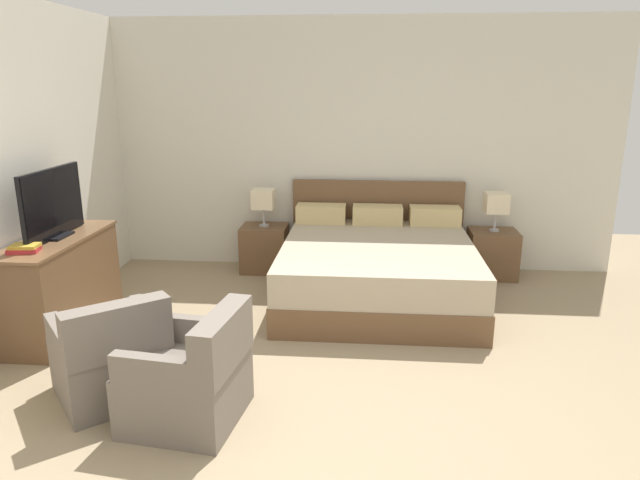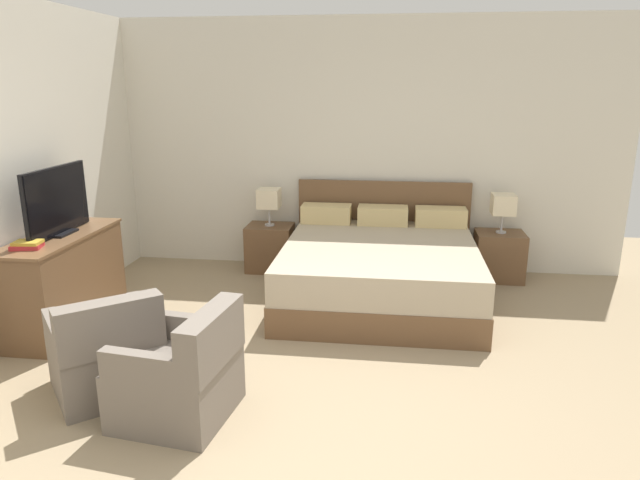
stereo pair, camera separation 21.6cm
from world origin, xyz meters
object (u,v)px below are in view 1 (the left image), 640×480
(dresser, at_px, (61,284))
(armchair_companion, at_px, (191,379))
(nightstand_left, at_px, (265,248))
(table_lamp_right, at_px, (496,203))
(nightstand_right, at_px, (492,254))
(tv, at_px, (53,204))
(table_lamp_left, at_px, (263,199))
(book_blue_cover, at_px, (25,246))
(bed, at_px, (377,268))
(armchair_by_window, at_px, (112,359))
(book_red_cover, at_px, (24,250))

(dresser, relative_size, armchair_companion, 1.75)
(nightstand_left, height_order, table_lamp_right, table_lamp_right)
(nightstand_right, bearing_deg, tv, -156.47)
(table_lamp_left, xyz_separation_m, armchair_companion, (0.08, -3.07, -0.56))
(nightstand_right, distance_m, book_blue_cover, 4.67)
(bed, xyz_separation_m, book_blue_cover, (-2.77, -1.45, 0.57))
(nightstand_right, xyz_separation_m, table_lamp_right, (-0.00, 0.00, 0.58))
(bed, height_order, nightstand_right, bed)
(nightstand_left, relative_size, dresser, 0.39)
(nightstand_right, height_order, dresser, dresser)
(armchair_companion, bearing_deg, table_lamp_left, 91.48)
(tv, bearing_deg, nightstand_right, 23.53)
(table_lamp_right, relative_size, armchair_companion, 0.55)
(nightstand_right, bearing_deg, table_lamp_left, 179.97)
(table_lamp_right, distance_m, armchair_companion, 4.00)
(table_lamp_right, bearing_deg, nightstand_right, -90.00)
(bed, xyz_separation_m, dresser, (-2.76, -1.04, 0.12))
(nightstand_left, xyz_separation_m, nightstand_right, (2.59, 0.00, 0.00))
(nightstand_right, bearing_deg, dresser, -156.07)
(nightstand_left, bearing_deg, armchair_companion, -88.52)
(nightstand_right, height_order, table_lamp_left, table_lamp_left)
(table_lamp_left, distance_m, armchair_by_window, 2.95)
(dresser, bearing_deg, book_red_cover, -92.63)
(book_blue_cover, bearing_deg, dresser, 88.76)
(table_lamp_left, bearing_deg, nightstand_left, -90.00)
(dresser, relative_size, armchair_by_window, 1.40)
(book_blue_cover, relative_size, armchair_companion, 0.26)
(tv, distance_m, book_blue_cover, 0.51)
(armchair_by_window, bearing_deg, tv, 130.42)
(bed, bearing_deg, nightstand_right, 30.53)
(table_lamp_left, relative_size, armchair_by_window, 0.44)
(dresser, xyz_separation_m, book_red_cover, (-0.02, -0.41, 0.43))
(nightstand_right, distance_m, armchair_by_window, 4.23)
(table_lamp_left, bearing_deg, bed, -30.58)
(bed, xyz_separation_m, armchair_by_window, (-1.84, -2.08, -0.03))
(dresser, height_order, book_red_cover, book_red_cover)
(nightstand_left, distance_m, table_lamp_left, 0.58)
(table_lamp_right, relative_size, book_blue_cover, 2.10)
(bed, xyz_separation_m, book_red_cover, (-2.78, -1.45, 0.54))
(dresser, bearing_deg, nightstand_right, 23.93)
(bed, relative_size, armchair_companion, 2.72)
(table_lamp_left, xyz_separation_m, armchair_by_window, (-0.55, -2.84, -0.56))
(table_lamp_right, height_order, book_blue_cover, table_lamp_right)
(dresser, distance_m, book_blue_cover, 0.62)
(dresser, relative_size, book_blue_cover, 6.65)
(armchair_by_window, bearing_deg, book_red_cover, 146.19)
(bed, bearing_deg, book_red_cover, -152.47)
(bed, bearing_deg, book_blue_cover, -152.39)
(book_blue_cover, bearing_deg, armchair_companion, -28.76)
(nightstand_right, xyz_separation_m, armchair_by_window, (-3.14, -2.84, 0.02))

